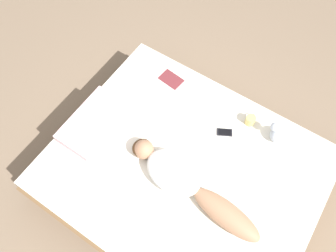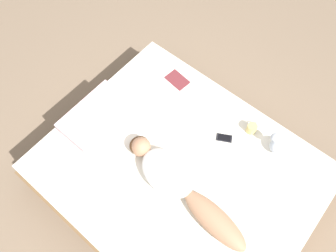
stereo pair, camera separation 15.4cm
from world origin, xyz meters
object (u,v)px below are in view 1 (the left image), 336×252
Objects in this scene: open_magazine at (164,87)px; cell_phone at (225,132)px; coffee_mug at (250,120)px; person at (185,182)px.

open_magazine and cell_phone have the same top height.
cell_phone is (-0.22, 0.14, -0.04)m from coffee_mug.
person reaches higher than open_magazine.
person is 10.21× the size of coffee_mug.
coffee_mug is at bearing -6.15° from person.
person is 8.13× the size of cell_phone.
open_magazine is 0.75m from cell_phone.
open_magazine is 0.89m from coffee_mug.
person reaches higher than cell_phone.
open_magazine is at bearing 50.00° from person.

